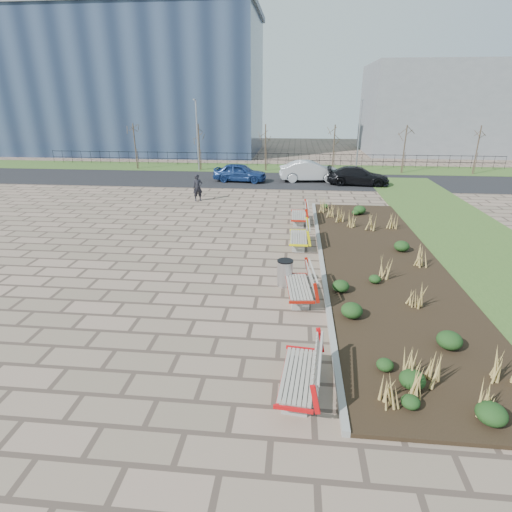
# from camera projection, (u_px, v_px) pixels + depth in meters

# --- Properties ---
(ground) EXTENTS (120.00, 120.00, 0.00)m
(ground) POSITION_uv_depth(u_px,v_px,m) (195.00, 320.00, 11.66)
(ground) COLOR #826A59
(ground) RESTS_ON ground
(planting_bed) EXTENTS (4.50, 18.00, 0.10)m
(planting_bed) POSITION_uv_depth(u_px,v_px,m) (381.00, 262.00, 15.70)
(planting_bed) COLOR black
(planting_bed) RESTS_ON ground
(planting_curb) EXTENTS (0.16, 18.00, 0.15)m
(planting_curb) POSITION_uv_depth(u_px,v_px,m) (321.00, 259.00, 15.91)
(planting_curb) COLOR gray
(planting_curb) RESTS_ON ground
(grass_verge_near) EXTENTS (5.00, 38.00, 0.04)m
(grass_verge_near) POSITION_uv_depth(u_px,v_px,m) (508.00, 267.00, 15.27)
(grass_verge_near) COLOR #33511E
(grass_verge_near) RESTS_ON ground
(grass_verge_far) EXTENTS (80.00, 5.00, 0.04)m
(grass_verge_far) POSITION_uv_depth(u_px,v_px,m) (266.00, 168.00, 37.60)
(grass_verge_far) COLOR #33511E
(grass_verge_far) RESTS_ON ground
(road) EXTENTS (80.00, 7.00, 0.02)m
(road) POSITION_uv_depth(u_px,v_px,m) (261.00, 180.00, 32.05)
(road) COLOR black
(road) RESTS_ON ground
(bench_a) EXTENTS (1.10, 2.18, 1.00)m
(bench_a) POSITION_uv_depth(u_px,v_px,m) (298.00, 373.00, 8.62)
(bench_a) COLOR red
(bench_a) RESTS_ON ground
(bench_b) EXTENTS (1.12, 2.18, 1.00)m
(bench_b) POSITION_uv_depth(u_px,v_px,m) (298.00, 285.00, 12.71)
(bench_b) COLOR #A4170A
(bench_b) RESTS_ON ground
(bench_c) EXTENTS (0.91, 2.10, 1.00)m
(bench_c) POSITION_uv_depth(u_px,v_px,m) (299.00, 236.00, 17.34)
(bench_c) COLOR yellow
(bench_c) RESTS_ON ground
(bench_d) EXTENTS (0.93, 2.11, 1.00)m
(bench_d) POSITION_uv_depth(u_px,v_px,m) (299.00, 214.00, 20.66)
(bench_d) COLOR #B4190C
(bench_d) RESTS_ON ground
(litter_bin) EXTENTS (0.53, 0.53, 0.91)m
(litter_bin) POSITION_uv_depth(u_px,v_px,m) (285.00, 273.00, 13.70)
(litter_bin) COLOR #B2B2B7
(litter_bin) RESTS_ON ground
(pedestrian) EXTENTS (0.73, 0.62, 1.68)m
(pedestrian) POSITION_uv_depth(u_px,v_px,m) (198.00, 188.00, 25.16)
(pedestrian) COLOR black
(pedestrian) RESTS_ON ground
(car_blue) EXTENTS (4.29, 2.13, 1.40)m
(car_blue) POSITION_uv_depth(u_px,v_px,m) (240.00, 172.00, 31.17)
(car_blue) COLOR navy
(car_blue) RESTS_ON road
(car_silver) EXTENTS (4.92, 2.20, 1.57)m
(car_silver) POSITION_uv_depth(u_px,v_px,m) (310.00, 171.00, 31.27)
(car_silver) COLOR #A5A8AD
(car_silver) RESTS_ON road
(car_black) EXTENTS (4.75, 2.28, 1.34)m
(car_black) POSITION_uv_depth(u_px,v_px,m) (358.00, 176.00, 29.95)
(car_black) COLOR black
(car_black) RESTS_ON road
(tree_a) EXTENTS (1.40, 1.40, 4.00)m
(tree_a) POSITION_uv_depth(u_px,v_px,m) (135.00, 146.00, 36.58)
(tree_a) COLOR #4C3D2D
(tree_a) RESTS_ON grass_verge_far
(tree_b) EXTENTS (1.40, 1.40, 4.00)m
(tree_b) POSITION_uv_depth(u_px,v_px,m) (199.00, 147.00, 36.03)
(tree_b) COLOR #4C3D2D
(tree_b) RESTS_ON grass_verge_far
(tree_c) EXTENTS (1.40, 1.40, 4.00)m
(tree_c) POSITION_uv_depth(u_px,v_px,m) (265.00, 148.00, 35.48)
(tree_c) COLOR #4C3D2D
(tree_c) RESTS_ON grass_verge_far
(tree_d) EXTENTS (1.40, 1.40, 4.00)m
(tree_d) POSITION_uv_depth(u_px,v_px,m) (334.00, 149.00, 34.92)
(tree_d) COLOR #4C3D2D
(tree_d) RESTS_ON grass_verge_far
(tree_e) EXTENTS (1.40, 1.40, 4.00)m
(tree_e) POSITION_uv_depth(u_px,v_px,m) (404.00, 149.00, 34.37)
(tree_e) COLOR #4C3D2D
(tree_e) RESTS_ON grass_verge_far
(tree_f) EXTENTS (1.40, 1.40, 4.00)m
(tree_f) POSITION_uv_depth(u_px,v_px,m) (477.00, 150.00, 33.81)
(tree_f) COLOR #4C3D2D
(tree_f) RESTS_ON grass_verge_far
(lamp_west) EXTENTS (0.24, 0.60, 6.00)m
(lamp_west) POSITION_uv_depth(u_px,v_px,m) (197.00, 136.00, 35.20)
(lamp_west) COLOR gray
(lamp_west) RESTS_ON grass_verge_far
(lamp_east) EXTENTS (0.24, 0.60, 6.00)m
(lamp_east) POSITION_uv_depth(u_px,v_px,m) (359.00, 137.00, 33.91)
(lamp_east) COLOR gray
(lamp_east) RESTS_ON grass_verge_far
(railing_fence) EXTENTS (44.00, 0.10, 1.20)m
(railing_fence) POSITION_uv_depth(u_px,v_px,m) (268.00, 159.00, 38.77)
(railing_fence) COLOR black
(railing_fence) RESTS_ON grass_verge_far
(building_glass) EXTENTS (40.00, 14.00, 15.00)m
(building_glass) POSITION_uv_depth(u_px,v_px,m) (93.00, 87.00, 48.03)
(building_glass) COLOR #192338
(building_glass) RESTS_ON ground
(building_grey) EXTENTS (18.00, 12.00, 10.00)m
(building_grey) POSITION_uv_depth(u_px,v_px,m) (445.00, 109.00, 46.91)
(building_grey) COLOR slate
(building_grey) RESTS_ON ground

